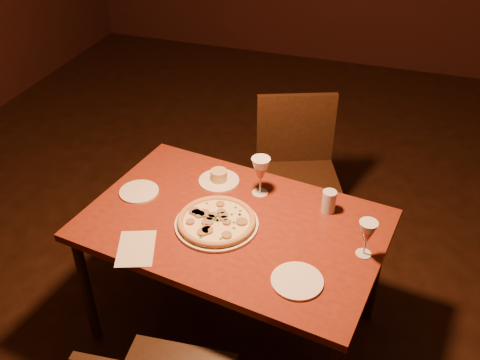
% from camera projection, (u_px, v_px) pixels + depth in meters
% --- Properties ---
extents(floor, '(7.00, 7.00, 0.00)m').
position_uv_depth(floor, '(284.00, 318.00, 2.80)').
color(floor, black).
rests_on(floor, ground).
extents(dining_table, '(1.41, 1.01, 0.70)m').
position_uv_depth(dining_table, '(233.00, 233.00, 2.39)').
color(dining_table, maroon).
rests_on(dining_table, floor).
extents(chair_far, '(0.57, 0.57, 0.92)m').
position_uv_depth(chair_far, '(297.00, 169.00, 3.02)').
color(chair_far, black).
rests_on(chair_far, floor).
extents(pizza_plate, '(0.37, 0.37, 0.04)m').
position_uv_depth(pizza_plate, '(217.00, 221.00, 2.33)').
color(pizza_plate, white).
rests_on(pizza_plate, dining_table).
extents(ramekin_saucer, '(0.20, 0.20, 0.06)m').
position_uv_depth(ramekin_saucer, '(219.00, 178.00, 2.60)').
color(ramekin_saucer, white).
rests_on(ramekin_saucer, dining_table).
extents(wine_glass_far, '(0.09, 0.09, 0.19)m').
position_uv_depth(wine_glass_far, '(260.00, 176.00, 2.48)').
color(wine_glass_far, '#B6504C').
rests_on(wine_glass_far, dining_table).
extents(wine_glass_right, '(0.08, 0.08, 0.17)m').
position_uv_depth(wine_glass_right, '(366.00, 239.00, 2.14)').
color(wine_glass_right, '#B6504C').
rests_on(wine_glass_right, dining_table).
extents(water_tumbler, '(0.06, 0.06, 0.11)m').
position_uv_depth(water_tumbler, '(329.00, 201.00, 2.39)').
color(water_tumbler, silver).
rests_on(water_tumbler, dining_table).
extents(side_plate_left, '(0.19, 0.19, 0.01)m').
position_uv_depth(side_plate_left, '(139.00, 192.00, 2.53)').
color(side_plate_left, white).
rests_on(side_plate_left, dining_table).
extents(side_plate_near, '(0.20, 0.20, 0.01)m').
position_uv_depth(side_plate_near, '(297.00, 281.00, 2.06)').
color(side_plate_near, white).
rests_on(side_plate_near, dining_table).
extents(menu_card, '(0.22, 0.26, 0.00)m').
position_uv_depth(menu_card, '(136.00, 248.00, 2.22)').
color(menu_card, beige).
rests_on(menu_card, dining_table).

